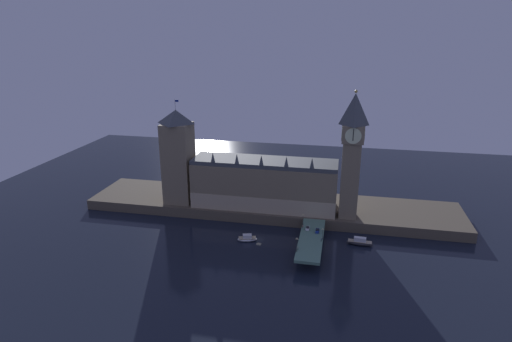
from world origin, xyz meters
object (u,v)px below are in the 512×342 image
object	(u,v)px
street_lamp_mid	(323,232)
boat_upstream	(247,238)
street_lamp_near	(297,243)
clock_tower	(352,152)
pedestrian_near_rail	(298,248)
victoria_tower	(178,156)
boat_downstream	(360,242)
car_northbound_lead	(308,228)
car_southbound_trail	(317,231)
pedestrian_far_rail	(303,227)
pedestrian_mid_walk	(321,240)
street_lamp_far	(303,218)

from	to	relation	value
street_lamp_mid	boat_upstream	distance (m)	39.52
street_lamp_near	clock_tower	bearing A→B (deg)	63.49
boat_upstream	pedestrian_near_rail	bearing A→B (deg)	-29.18
victoria_tower	boat_upstream	world-z (taller)	victoria_tower
clock_tower	boat_downstream	xyz separation A→B (m)	(6.69, -21.53, -41.12)
car_northbound_lead	car_southbound_trail	size ratio (longest dim) A/B	0.96
pedestrian_near_rail	pedestrian_far_rail	world-z (taller)	pedestrian_far_rail
street_lamp_near	pedestrian_mid_walk	bearing A→B (deg)	49.22
street_lamp_mid	boat_upstream	world-z (taller)	street_lamp_mid
pedestrian_far_rail	street_lamp_far	distance (m)	5.15
clock_tower	street_lamp_far	distance (m)	43.23
car_northbound_lead	pedestrian_far_rail	world-z (taller)	pedestrian_far_rail
clock_tower	boat_upstream	distance (m)	71.18
street_lamp_near	victoria_tower	bearing A→B (deg)	147.07
car_southbound_trail	street_lamp_near	world-z (taller)	street_lamp_near
car_southbound_trail	boat_upstream	bearing A→B (deg)	-171.89
street_lamp_mid	boat_downstream	bearing A→B (deg)	27.64
car_southbound_trail	victoria_tower	bearing A→B (deg)	162.33
pedestrian_far_rail	street_lamp_far	xyz separation A→B (m)	(-0.40, 4.29, 2.83)
boat_upstream	boat_downstream	xyz separation A→B (m)	(57.06, 7.10, 0.24)
car_northbound_lead	car_southbound_trail	xyz separation A→B (m)	(5.13, -1.90, 0.06)
victoria_tower	pedestrian_mid_walk	bearing A→B (deg)	-23.04
pedestrian_far_rail	car_northbound_lead	bearing A→B (deg)	-18.08
car_northbound_lead	pedestrian_mid_walk	distance (m)	14.22
victoria_tower	street_lamp_mid	world-z (taller)	victoria_tower
victoria_tower	car_southbound_trail	world-z (taller)	victoria_tower
pedestrian_near_rail	pedestrian_mid_walk	bearing A→B (deg)	45.80
boat_downstream	boat_upstream	bearing A→B (deg)	-172.91
victoria_tower	pedestrian_mid_walk	world-z (taller)	victoria_tower
pedestrian_far_rail	boat_downstream	world-z (taller)	pedestrian_far_rail
victoria_tower	street_lamp_far	xyz separation A→B (m)	(75.92, -19.73, -23.67)
car_northbound_lead	pedestrian_mid_walk	bearing A→B (deg)	-57.24
street_lamp_near	street_lamp_far	size ratio (longest dim) A/B	1.16
boat_upstream	car_southbound_trail	bearing A→B (deg)	8.11
clock_tower	pedestrian_near_rail	distance (m)	61.01
victoria_tower	car_southbound_trail	distance (m)	92.14
street_lamp_far	boat_downstream	bearing A→B (deg)	-9.57
pedestrian_mid_walk	boat_downstream	distance (m)	23.17
car_northbound_lead	pedestrian_near_rail	xyz separation A→B (m)	(-2.56, -22.50, 0.31)
victoria_tower	street_lamp_near	size ratio (longest dim) A/B	8.74
street_lamp_near	street_lamp_far	distance (m)	29.45
street_lamp_mid	boat_upstream	xyz separation A→B (m)	(-38.49, 2.63, -8.59)
street_lamp_near	car_southbound_trail	bearing A→B (deg)	70.15
pedestrian_near_rail	street_lamp_mid	world-z (taller)	street_lamp_mid
pedestrian_mid_walk	pedestrian_near_rail	bearing A→B (deg)	-134.20
victoria_tower	car_northbound_lead	size ratio (longest dim) A/B	14.02
street_lamp_far	boat_upstream	distance (m)	31.20
clock_tower	pedestrian_near_rail	xyz separation A→B (m)	(-22.53, -44.16, -35.55)
victoria_tower	pedestrian_near_rail	world-z (taller)	victoria_tower
clock_tower	boat_downstream	bearing A→B (deg)	-72.73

